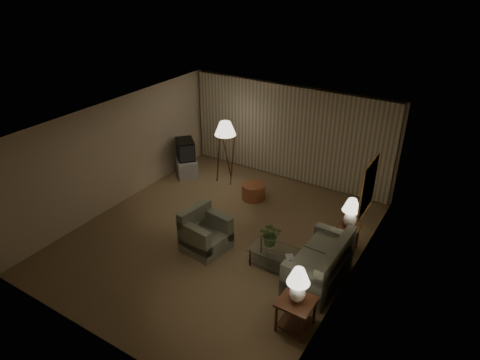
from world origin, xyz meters
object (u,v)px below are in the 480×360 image
at_px(side_table_far, 348,234).
at_px(tv_cabinet, 186,166).
at_px(armchair, 206,235).
at_px(side_table_near, 296,309).
at_px(floor_lamp, 226,151).
at_px(crt_tv, 185,149).
at_px(coffee_table, 277,256).
at_px(sofa, 319,264).
at_px(vase, 271,245).
at_px(table_lamp_far, 351,210).
at_px(ottoman, 254,191).
at_px(table_lamp_near, 298,283).

bearing_deg(side_table_far, tv_cabinet, 168.75).
height_order(armchair, side_table_near, armchair).
bearing_deg(floor_lamp, side_table_far, -17.61).
bearing_deg(crt_tv, coffee_table, 13.11).
bearing_deg(sofa, floor_lamp, -121.95).
distance_m(side_table_far, crt_tv, 5.32).
bearing_deg(armchair, vase, -72.65).
height_order(table_lamp_far, ottoman, table_lamp_far).
bearing_deg(table_lamp_near, tv_cabinet, 145.05).
distance_m(coffee_table, vase, 0.27).
xyz_separation_m(table_lamp_far, ottoman, (-2.82, 0.83, -0.78)).
distance_m(table_lamp_near, coffee_table, 1.76).
bearing_deg(armchair, tv_cabinet, 52.19).
distance_m(sofa, ottoman, 3.39).
bearing_deg(tv_cabinet, coffee_table, 13.11).
bearing_deg(armchair, sofa, -74.38).
xyz_separation_m(sofa, side_table_near, (0.15, -1.35, 0.05)).
xyz_separation_m(table_lamp_far, tv_cabinet, (-5.20, 1.03, -0.74)).
bearing_deg(vase, sofa, 5.66).
height_order(coffee_table, ottoman, coffee_table).
bearing_deg(armchair, side_table_far, -50.85).
bearing_deg(coffee_table, sofa, 6.64).
bearing_deg(coffee_table, armchair, -171.06).
bearing_deg(sofa, table_lamp_far, 174.53).
distance_m(table_lamp_near, floor_lamp, 5.53).
height_order(sofa, side_table_far, sofa).
height_order(armchair, coffee_table, armchair).
relative_size(side_table_far, coffee_table, 0.54).
xyz_separation_m(sofa, ottoman, (-2.67, 2.08, -0.16)).
bearing_deg(side_table_far, table_lamp_far, 45.00).
height_order(side_table_far, crt_tv, crt_tv).
distance_m(armchair, table_lamp_far, 3.11).
distance_m(side_table_near, tv_cabinet, 6.35).
xyz_separation_m(side_table_near, vase, (-1.16, 1.25, 0.08)).
relative_size(table_lamp_near, ottoman, 1.09).
distance_m(side_table_near, crt_tv, 6.35).
height_order(side_table_near, floor_lamp, floor_lamp).
bearing_deg(ottoman, tv_cabinet, 175.14).
height_order(floor_lamp, ottoman, floor_lamp).
height_order(sofa, tv_cabinet, sofa).
height_order(side_table_far, table_lamp_near, table_lamp_near).
bearing_deg(tv_cabinet, floor_lamp, 53.09).
xyz_separation_m(table_lamp_near, crt_tv, (-5.20, 3.63, -0.21)).
bearing_deg(crt_tv, side_table_near, 7.80).
distance_m(table_lamp_far, coffee_table, 1.83).
bearing_deg(table_lamp_far, armchair, -148.34).
relative_size(side_table_far, table_lamp_near, 0.90).
bearing_deg(armchair, ottoman, 12.82).
bearing_deg(coffee_table, side_table_far, 53.22).
relative_size(coffee_table, floor_lamp, 0.63).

